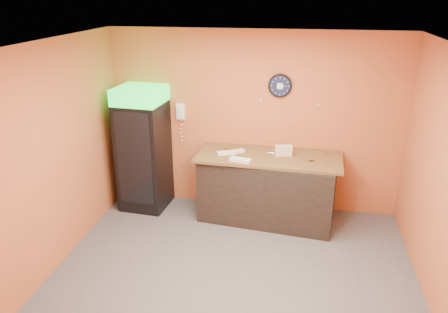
# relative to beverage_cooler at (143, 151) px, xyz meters

# --- Properties ---
(floor) EXTENTS (4.50, 4.50, 0.00)m
(floor) POSITION_rel_beverage_cooler_xyz_m (1.69, -1.61, -0.96)
(floor) COLOR #47474C
(floor) RESTS_ON ground
(back_wall) EXTENTS (4.50, 0.02, 2.80)m
(back_wall) POSITION_rel_beverage_cooler_xyz_m (1.69, 0.39, 0.44)
(back_wall) COLOR #BF6535
(back_wall) RESTS_ON floor
(left_wall) EXTENTS (0.02, 4.00, 2.80)m
(left_wall) POSITION_rel_beverage_cooler_xyz_m (-0.56, -1.61, 0.44)
(left_wall) COLOR #BF6535
(left_wall) RESTS_ON floor
(right_wall) EXTENTS (0.02, 4.00, 2.80)m
(right_wall) POSITION_rel_beverage_cooler_xyz_m (3.94, -1.61, 0.44)
(right_wall) COLOR #BF6535
(right_wall) RESTS_ON floor
(ceiling) EXTENTS (4.50, 4.00, 0.02)m
(ceiling) POSITION_rel_beverage_cooler_xyz_m (1.69, -1.61, 1.84)
(ceiling) COLOR white
(ceiling) RESTS_ON back_wall
(beverage_cooler) EXTENTS (0.74, 0.75, 1.96)m
(beverage_cooler) POSITION_rel_beverage_cooler_xyz_m (0.00, 0.00, 0.00)
(beverage_cooler) COLOR black
(beverage_cooler) RESTS_ON floor
(prep_counter) EXTENTS (2.07, 1.11, 0.99)m
(prep_counter) POSITION_rel_beverage_cooler_xyz_m (1.97, -0.05, -0.46)
(prep_counter) COLOR black
(prep_counter) RESTS_ON floor
(wall_clock) EXTENTS (0.35, 0.06, 0.35)m
(wall_clock) POSITION_rel_beverage_cooler_xyz_m (2.07, 0.36, 1.03)
(wall_clock) COLOR black
(wall_clock) RESTS_ON back_wall
(wall_phone) EXTENTS (0.13, 0.11, 0.24)m
(wall_phone) POSITION_rel_beverage_cooler_xyz_m (0.54, 0.34, 0.57)
(wall_phone) COLOR white
(wall_phone) RESTS_ON back_wall
(butcher_paper) EXTENTS (2.16, 0.98, 0.04)m
(butcher_paper) POSITION_rel_beverage_cooler_xyz_m (1.97, -0.05, 0.05)
(butcher_paper) COLOR brown
(butcher_paper) RESTS_ON prep_counter
(sub_roll_stack) EXTENTS (0.26, 0.14, 0.16)m
(sub_roll_stack) POSITION_rel_beverage_cooler_xyz_m (2.18, -0.01, 0.15)
(sub_roll_stack) COLOR beige
(sub_roll_stack) RESTS_ON butcher_paper
(wrapped_sandwich_left) EXTENTS (0.29, 0.19, 0.04)m
(wrapped_sandwich_left) POSITION_rel_beverage_cooler_xyz_m (1.34, -0.10, 0.09)
(wrapped_sandwich_left) COLOR silver
(wrapped_sandwich_left) RESTS_ON butcher_paper
(wrapped_sandwich_mid) EXTENTS (0.32, 0.18, 0.04)m
(wrapped_sandwich_mid) POSITION_rel_beverage_cooler_xyz_m (1.59, -0.34, 0.09)
(wrapped_sandwich_mid) COLOR silver
(wrapped_sandwich_mid) RESTS_ON butcher_paper
(wrapped_sandwich_right) EXTENTS (0.26, 0.23, 0.04)m
(wrapped_sandwich_right) POSITION_rel_beverage_cooler_xyz_m (1.48, -0.01, 0.09)
(wrapped_sandwich_right) COLOR silver
(wrapped_sandwich_right) RESTS_ON butcher_paper
(kitchen_tool) EXTENTS (0.06, 0.06, 0.06)m
(kitchen_tool) POSITION_rel_beverage_cooler_xyz_m (2.08, 0.05, 0.10)
(kitchen_tool) COLOR silver
(kitchen_tool) RESTS_ON butcher_paper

